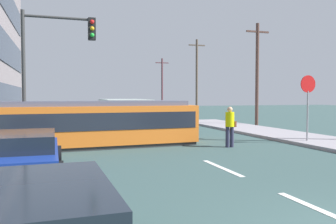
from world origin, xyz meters
The scene contains 14 objects.
ground_plane centered at (0.00, 10.00, 0.00)m, with size 120.00×120.00×0.00m, color #344C4B.
lane_stripe_1 centered at (0.00, 2.00, 0.01)m, with size 0.16×2.40×0.01m, color silver.
lane_stripe_2 centered at (0.00, 6.00, 0.01)m, with size 0.16×2.40×0.01m, color silver.
lane_stripe_3 centered at (0.00, 17.66, 0.01)m, with size 0.16×2.40×0.01m, color silver.
lane_stripe_4 centered at (0.00, 23.66, 0.01)m, with size 0.16×2.40×0.01m, color silver.
streetcar_tram centered at (-2.91, 11.66, 0.98)m, with size 8.26×2.92×1.91m.
city_bus centered at (-0.73, 17.47, 1.10)m, with size 2.69×5.51×1.93m.
pedestrian_crossing centered at (2.21, 9.69, 0.94)m, with size 0.48×0.36×1.67m.
parked_sedan_mid centered at (-5.41, 6.27, 0.62)m, with size 1.95×4.27×1.19m.
stop_sign centered at (5.98, 9.59, 2.19)m, with size 0.76×0.07×2.88m.
traffic_light_mast centered at (-4.68, 10.60, 3.64)m, with size 2.67×0.33×5.23m.
utility_pole_mid centered at (9.25, 18.86, 3.85)m, with size 1.80×0.24×7.34m.
utility_pole_far centered at (9.51, 30.81, 4.21)m, with size 1.80×0.24×8.06m.
utility_pole_distant centered at (9.05, 41.83, 3.79)m, with size 1.80×0.24×7.23m.
Camera 1 is at (-4.57, -3.09, 2.08)m, focal length 37.16 mm.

